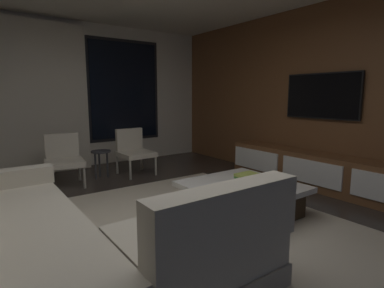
{
  "coord_description": "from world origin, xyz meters",
  "views": [
    {
      "loc": [
        -1.3,
        -2.36,
        1.36
      ],
      "look_at": [
        1.19,
        1.09,
        0.69
      ],
      "focal_mm": 28.85,
      "sensor_mm": 36.0,
      "label": 1
    }
  ],
  "objects_px": {
    "coffee_table": "(242,199)",
    "accent_chair_by_curtain": "(64,157)",
    "media_console": "(322,173)",
    "book_stack_on_coffee_table": "(248,178)",
    "sectional_couch": "(65,244)",
    "accent_chair_near_window": "(134,149)",
    "side_stool": "(101,156)",
    "mounted_tv": "(322,96)"
  },
  "relations": [
    {
      "from": "side_stool",
      "to": "media_console",
      "type": "distance_m",
      "value": 3.45
    },
    {
      "from": "accent_chair_near_window",
      "to": "mounted_tv",
      "type": "xyz_separation_m",
      "value": [
        1.99,
        -2.27,
        0.92
      ]
    },
    {
      "from": "coffee_table",
      "to": "side_stool",
      "type": "xyz_separation_m",
      "value": [
        -0.75,
        2.5,
        0.19
      ]
    },
    {
      "from": "book_stack_on_coffee_table",
      "to": "accent_chair_by_curtain",
      "type": "bearing_deg",
      "value": 120.55
    },
    {
      "from": "book_stack_on_coffee_table",
      "to": "media_console",
      "type": "distance_m",
      "value": 1.53
    },
    {
      "from": "book_stack_on_coffee_table",
      "to": "coffee_table",
      "type": "bearing_deg",
      "value": 178.77
    },
    {
      "from": "book_stack_on_coffee_table",
      "to": "accent_chair_near_window",
      "type": "xyz_separation_m",
      "value": [
        -0.28,
        2.46,
        0.02
      ]
    },
    {
      "from": "book_stack_on_coffee_table",
      "to": "side_stool",
      "type": "bearing_deg",
      "value": 108.75
    },
    {
      "from": "side_stool",
      "to": "coffee_table",
      "type": "bearing_deg",
      "value": -73.27
    },
    {
      "from": "coffee_table",
      "to": "accent_chair_near_window",
      "type": "distance_m",
      "value": 2.48
    },
    {
      "from": "accent_chair_by_curtain",
      "to": "mounted_tv",
      "type": "height_order",
      "value": "mounted_tv"
    },
    {
      "from": "mounted_tv",
      "to": "media_console",
      "type": "bearing_deg",
      "value": -132.41
    },
    {
      "from": "media_console",
      "to": "side_stool",
      "type": "bearing_deg",
      "value": 133.37
    },
    {
      "from": "media_console",
      "to": "accent_chair_near_window",
      "type": "bearing_deg",
      "value": 126.2
    },
    {
      "from": "media_console",
      "to": "mounted_tv",
      "type": "height_order",
      "value": "mounted_tv"
    },
    {
      "from": "sectional_couch",
      "to": "accent_chair_by_curtain",
      "type": "distance_m",
      "value": 2.69
    },
    {
      "from": "sectional_couch",
      "to": "accent_chair_near_window",
      "type": "xyz_separation_m",
      "value": [
        1.78,
        2.63,
        0.14
      ]
    },
    {
      "from": "coffee_table",
      "to": "accent_chair_by_curtain",
      "type": "xyz_separation_m",
      "value": [
        -1.35,
        2.45,
        0.25
      ]
    },
    {
      "from": "coffee_table",
      "to": "side_stool",
      "type": "distance_m",
      "value": 2.62
    },
    {
      "from": "book_stack_on_coffee_table",
      "to": "mounted_tv",
      "type": "height_order",
      "value": "mounted_tv"
    },
    {
      "from": "book_stack_on_coffee_table",
      "to": "accent_chair_near_window",
      "type": "bearing_deg",
      "value": 96.59
    },
    {
      "from": "sectional_couch",
      "to": "coffee_table",
      "type": "xyz_separation_m",
      "value": [
        1.97,
        0.17,
        -0.1
      ]
    },
    {
      "from": "coffee_table",
      "to": "media_console",
      "type": "xyz_separation_m",
      "value": [
        1.62,
        -0.01,
        0.06
      ]
    },
    {
      "from": "coffee_table",
      "to": "side_stool",
      "type": "relative_size",
      "value": 2.52
    },
    {
      "from": "mounted_tv",
      "to": "accent_chair_by_curtain",
      "type": "bearing_deg",
      "value": 144.38
    },
    {
      "from": "sectional_couch",
      "to": "mounted_tv",
      "type": "bearing_deg",
      "value": 5.49
    },
    {
      "from": "mounted_tv",
      "to": "coffee_table",
      "type": "bearing_deg",
      "value": -173.88
    },
    {
      "from": "coffee_table",
      "to": "media_console",
      "type": "distance_m",
      "value": 1.62
    },
    {
      "from": "sectional_couch",
      "to": "accent_chair_by_curtain",
      "type": "xyz_separation_m",
      "value": [
        0.62,
        2.62,
        0.14
      ]
    },
    {
      "from": "mounted_tv",
      "to": "side_stool",
      "type": "bearing_deg",
      "value": 137.83
    },
    {
      "from": "accent_chair_near_window",
      "to": "accent_chair_by_curtain",
      "type": "relative_size",
      "value": 1.0
    },
    {
      "from": "coffee_table",
      "to": "accent_chair_near_window",
      "type": "height_order",
      "value": "accent_chair_near_window"
    },
    {
      "from": "side_stool",
      "to": "book_stack_on_coffee_table",
      "type": "bearing_deg",
      "value": -71.25
    },
    {
      "from": "sectional_couch",
      "to": "mounted_tv",
      "type": "relative_size",
      "value": 2.15
    },
    {
      "from": "sectional_couch",
      "to": "book_stack_on_coffee_table",
      "type": "xyz_separation_m",
      "value": [
        2.07,
        0.17,
        0.13
      ]
    },
    {
      "from": "sectional_couch",
      "to": "mounted_tv",
      "type": "xyz_separation_m",
      "value": [
        3.77,
        0.36,
        1.06
      ]
    },
    {
      "from": "book_stack_on_coffee_table",
      "to": "side_stool",
      "type": "xyz_separation_m",
      "value": [
        -0.85,
        2.51,
        -0.04
      ]
    },
    {
      "from": "accent_chair_near_window",
      "to": "side_stool",
      "type": "distance_m",
      "value": 0.57
    },
    {
      "from": "mounted_tv",
      "to": "accent_chair_near_window",
      "type": "bearing_deg",
      "value": 131.21
    },
    {
      "from": "accent_chair_near_window",
      "to": "accent_chair_by_curtain",
      "type": "distance_m",
      "value": 1.16
    },
    {
      "from": "accent_chair_by_curtain",
      "to": "media_console",
      "type": "xyz_separation_m",
      "value": [
        2.97,
        -2.45,
        -0.18
      ]
    },
    {
      "from": "coffee_table",
      "to": "media_console",
      "type": "bearing_deg",
      "value": -0.18
    }
  ]
}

